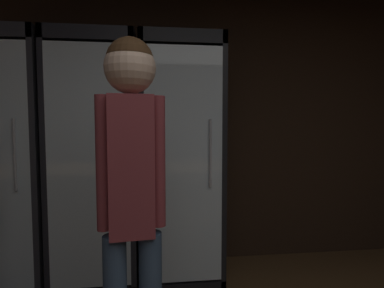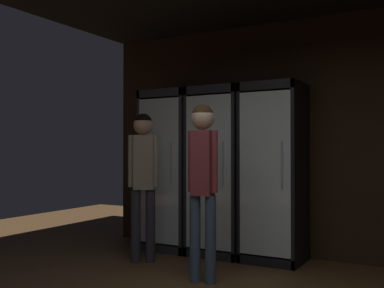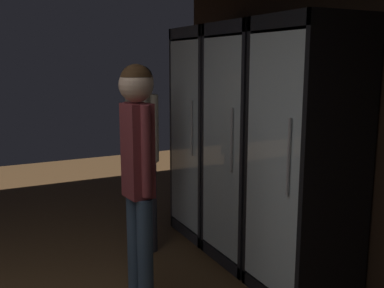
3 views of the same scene
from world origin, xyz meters
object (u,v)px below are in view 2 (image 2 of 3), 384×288
cooler_left (221,172)px  cooler_center (275,173)px  shopper_near (143,170)px  shopper_far (203,171)px  cooler_far_left (173,171)px

cooler_left → cooler_center: size_ratio=1.00×
cooler_left → shopper_near: bearing=-126.2°
cooler_center → shopper_near: bearing=-147.7°
cooler_center → shopper_far: bearing=-104.3°
cooler_far_left → shopper_near: bearing=-83.0°
shopper_far → cooler_left: bearing=107.7°
cooler_center → shopper_far: 1.23m
cooler_left → shopper_far: 1.25m
cooler_center → shopper_far: (-0.30, -1.19, 0.07)m
cooler_left → shopper_near: size_ratio=1.21×
shopper_far → cooler_center: bearing=75.7°
cooler_far_left → cooler_left: same height
cooler_far_left → cooler_center: 1.37m
cooler_far_left → shopper_near: size_ratio=1.21×
cooler_far_left → cooler_left: (0.68, 0.00, -0.00)m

